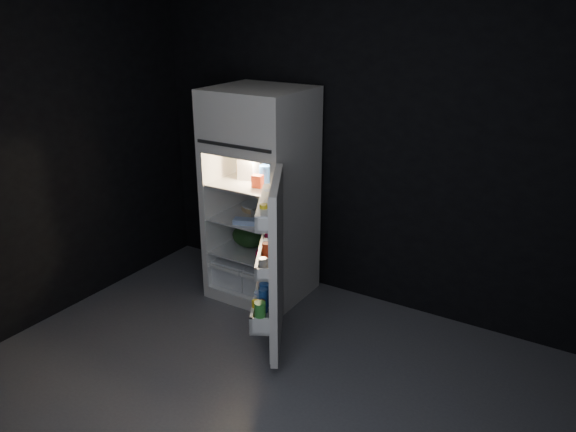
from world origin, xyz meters
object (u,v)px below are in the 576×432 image
Objects in this scene: refrigerator at (262,188)px; fridge_door at (272,265)px; milk_jug at (248,165)px; yogurt_tray at (271,253)px; egg_carton at (266,217)px.

fridge_door is at bearing -51.55° from refrigerator.
milk_jug is (-0.67, 0.67, 0.47)m from fridge_door.
yogurt_tray is (0.28, -0.10, -0.69)m from milk_jug.
refrigerator is at bearing 4.76° from milk_jug.
milk_jug is at bearing 147.38° from yogurt_tray.
yogurt_tray is (0.05, -0.01, -0.31)m from egg_carton.
milk_jug is 0.76m from yogurt_tray.
egg_carton is (0.12, -0.12, -0.19)m from refrigerator.
yogurt_tray is at bearing -29.01° from milk_jug.
milk_jug is 0.46m from egg_carton.
refrigerator is at bearing 151.94° from egg_carton.
yogurt_tray is at bearing -37.12° from refrigerator.
fridge_door is 5.28× the size of yogurt_tray.
refrigerator reaches higher than yogurt_tray.
refrigerator is at bearing 128.45° from fridge_door.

